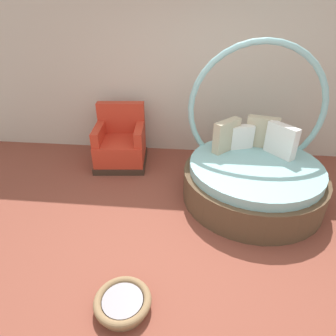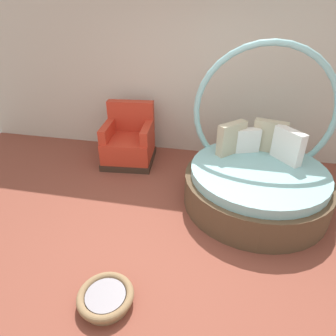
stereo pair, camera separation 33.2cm
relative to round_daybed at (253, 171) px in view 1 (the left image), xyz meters
The scene contains 5 objects.
ground_plane 1.51m from the round_daybed, 130.66° to the right, with size 8.00×8.00×0.02m, color brown.
back_wall 1.96m from the round_daybed, 124.99° to the left, with size 8.00×0.12×2.84m, color beige.
round_daybed is the anchor object (origin of this frame).
red_armchair 2.13m from the round_daybed, 159.61° to the left, with size 0.87×0.87×0.94m.
pet_basket 2.35m from the round_daybed, 125.79° to the right, with size 0.51×0.51×0.13m.
Camera 1 is at (0.15, -2.34, 2.39)m, focal length 31.17 mm.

